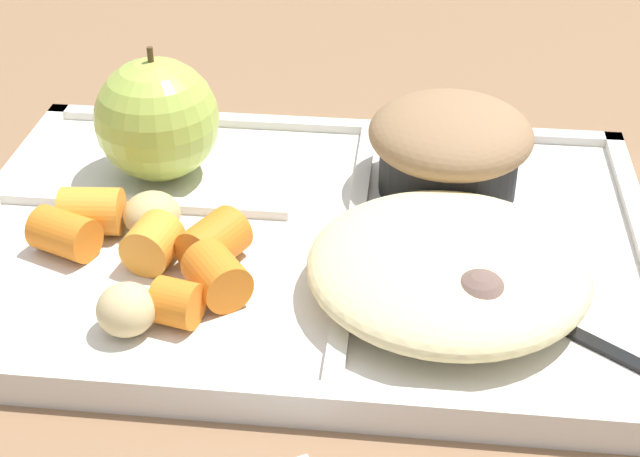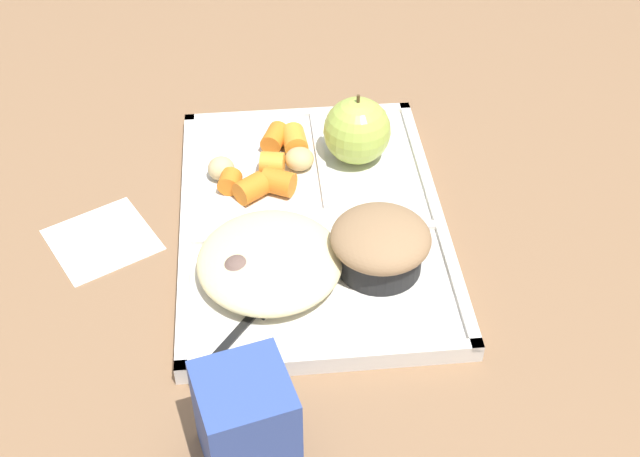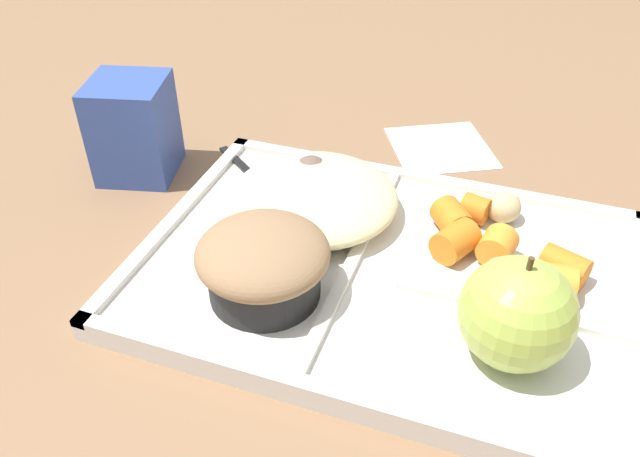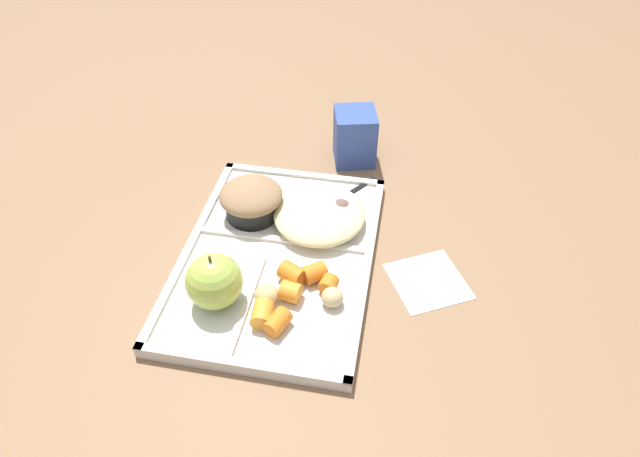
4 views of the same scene
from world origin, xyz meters
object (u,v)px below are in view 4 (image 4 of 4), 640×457
(green_apple, at_px, (214,281))
(milk_carton, at_px, (355,137))
(lunch_tray, at_px, (278,258))
(bran_muffin, at_px, (251,200))
(plastic_fork, at_px, (338,201))

(green_apple, distance_m, milk_carton, 0.39)
(lunch_tray, relative_size, bran_muffin, 4.01)
(green_apple, xyz_separation_m, bran_muffin, (0.17, 0.00, -0.01))
(lunch_tray, bearing_deg, milk_carton, -15.37)
(green_apple, distance_m, plastic_fork, 0.26)
(lunch_tray, xyz_separation_m, plastic_fork, (0.13, -0.07, 0.01))
(bran_muffin, distance_m, milk_carton, 0.23)
(green_apple, height_order, milk_carton, green_apple)
(lunch_tray, distance_m, bran_muffin, 0.10)
(green_apple, relative_size, bran_muffin, 0.87)
(plastic_fork, bearing_deg, lunch_tray, 153.36)
(lunch_tray, bearing_deg, plastic_fork, -26.64)
(lunch_tray, height_order, bran_muffin, bran_muffin)
(milk_carton, bearing_deg, lunch_tray, 150.36)
(milk_carton, bearing_deg, green_apple, 145.77)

